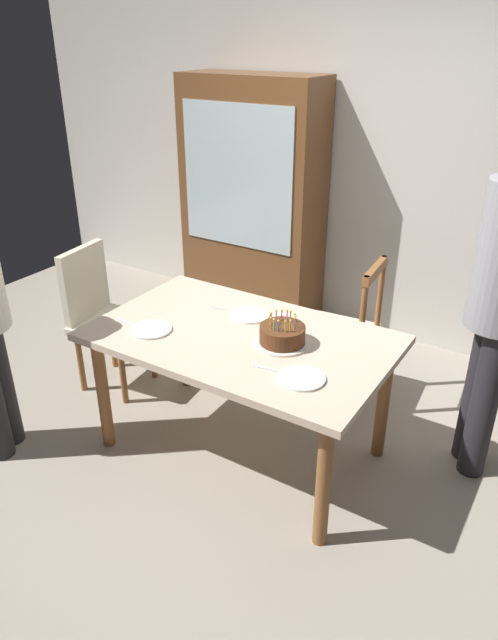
{
  "coord_description": "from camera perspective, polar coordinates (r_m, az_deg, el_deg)",
  "views": [
    {
      "loc": [
        1.46,
        -2.24,
        2.18
      ],
      "look_at": [
        0.05,
        0.0,
        0.85
      ],
      "focal_mm": 32.46,
      "sensor_mm": 36.0,
      "label": 1
    }
  ],
  "objects": [
    {
      "name": "plate_far_side",
      "position": [
        3.23,
        0.1,
        0.51
      ],
      "size": [
        0.22,
        0.22,
        0.01
      ],
      "primitive_type": "cylinder",
      "color": "white",
      "rests_on": "dining_table"
    },
    {
      "name": "fork_near_guest",
      "position": [
        2.73,
        2.17,
        -4.89
      ],
      "size": [
        0.18,
        0.04,
        0.01
      ],
      "primitive_type": "cube",
      "rotation": [
        0.0,
        0.0,
        0.13
      ],
      "color": "silver",
      "rests_on": "dining_table"
    },
    {
      "name": "plate_near_celebrant",
      "position": [
        3.11,
        -9.64,
        -0.93
      ],
      "size": [
        0.22,
        0.22,
        0.01
      ],
      "primitive_type": "cylinder",
      "color": "white",
      "rests_on": "dining_table"
    },
    {
      "name": "chair_spindle_back",
      "position": [
        3.7,
        9.16,
        -1.36
      ],
      "size": [
        0.47,
        0.47,
        0.95
      ],
      "color": "beige",
      "rests_on": "ground"
    },
    {
      "name": "china_cabinet",
      "position": [
        4.63,
        0.35,
        11.4
      ],
      "size": [
        1.1,
        0.45,
        1.9
      ],
      "color": "brown",
      "rests_on": "ground"
    },
    {
      "name": "ground",
      "position": [
        3.45,
        -0.72,
        -12.48
      ],
      "size": [
        6.4,
        6.4,
        0.0
      ],
      "primitive_type": "plane",
      "color": "#9E9384"
    },
    {
      "name": "fork_near_celebrant",
      "position": [
        3.21,
        -11.83,
        -0.29
      ],
      "size": [
        0.18,
        0.04,
        0.01
      ],
      "primitive_type": "cube",
      "rotation": [
        0.0,
        0.0,
        -0.11
      ],
      "color": "silver",
      "rests_on": "dining_table"
    },
    {
      "name": "fork_far_side",
      "position": [
        3.3,
        -2.33,
        1.06
      ],
      "size": [
        0.18,
        0.05,
        0.01
      ],
      "primitive_type": "cube",
      "rotation": [
        0.0,
        0.0,
        0.21
      ],
      "color": "silver",
      "rests_on": "dining_table"
    },
    {
      "name": "chair_upholstered",
      "position": [
        3.9,
        -14.37,
        0.88
      ],
      "size": [
        0.49,
        0.49,
        0.95
      ],
      "color": "beige",
      "rests_on": "ground"
    },
    {
      "name": "back_wall",
      "position": [
        4.43,
        12.71,
        14.68
      ],
      "size": [
        6.4,
        0.1,
        2.6
      ],
      "primitive_type": "cube",
      "color": "beige",
      "rests_on": "ground"
    },
    {
      "name": "birthday_cake",
      "position": [
        2.92,
        3.3,
        -1.54
      ],
      "size": [
        0.28,
        0.28,
        0.17
      ],
      "color": "silver",
      "rests_on": "dining_table"
    },
    {
      "name": "plate_near_guest",
      "position": [
        2.66,
        5.21,
        -5.74
      ],
      "size": [
        0.22,
        0.22,
        0.01
      ],
      "primitive_type": "cylinder",
      "color": "white",
      "rests_on": "dining_table"
    },
    {
      "name": "dining_table",
      "position": [
        3.07,
        -0.79,
        -2.95
      ],
      "size": [
        1.56,
        0.95,
        0.75
      ],
      "color": "beige",
      "rests_on": "ground"
    }
  ]
}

